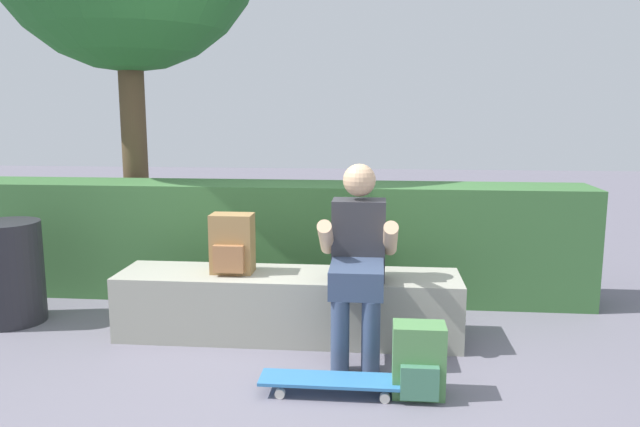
# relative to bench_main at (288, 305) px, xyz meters

# --- Properties ---
(ground_plane) EXTENTS (24.00, 24.00, 0.00)m
(ground_plane) POSITION_rel_bench_main_xyz_m (0.00, -0.42, -0.22)
(ground_plane) COLOR slate
(bench_main) EXTENTS (2.29, 0.51, 0.44)m
(bench_main) POSITION_rel_bench_main_xyz_m (0.00, 0.00, 0.00)
(bench_main) COLOR #9F9E8F
(bench_main) RESTS_ON ground
(person_skater) EXTENTS (0.49, 0.62, 1.19)m
(person_skater) POSITION_rel_bench_main_xyz_m (0.47, -0.22, 0.42)
(person_skater) COLOR #333338
(person_skater) RESTS_ON ground
(skateboard_near_person) EXTENTS (0.80, 0.20, 0.09)m
(skateboard_near_person) POSITION_rel_bench_main_xyz_m (0.37, -0.84, -0.14)
(skateboard_near_person) COLOR teal
(skateboard_near_person) RESTS_ON ground
(backpack_on_bench) EXTENTS (0.28, 0.23, 0.40)m
(backpack_on_bench) POSITION_rel_bench_main_xyz_m (-0.38, -0.01, 0.41)
(backpack_on_bench) COLOR #A37A47
(backpack_on_bench) RESTS_ON bench_main
(backpack_on_ground) EXTENTS (0.28, 0.23, 0.40)m
(backpack_on_ground) POSITION_rel_bench_main_xyz_m (0.83, -0.81, -0.03)
(backpack_on_ground) COLOR #51894C
(backpack_on_ground) RESTS_ON ground
(hedge_row) EXTENTS (5.25, 0.55, 0.93)m
(hedge_row) POSITION_rel_bench_main_xyz_m (-0.36, 0.93, 0.25)
(hedge_row) COLOR #3B6B37
(hedge_row) RESTS_ON ground
(trash_bin) EXTENTS (0.47, 0.47, 0.74)m
(trash_bin) POSITION_rel_bench_main_xyz_m (-2.04, 0.10, 0.15)
(trash_bin) COLOR #232328
(trash_bin) RESTS_ON ground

